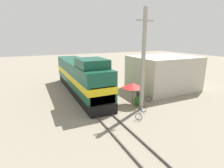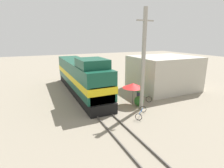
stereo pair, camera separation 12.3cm
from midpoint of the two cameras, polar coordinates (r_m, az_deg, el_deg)
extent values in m
plane|color=gray|center=(18.05, -4.83, -7.86)|extent=(120.00, 120.00, 0.00)
cube|color=#4C4742|center=(17.81, -7.02, -7.99)|extent=(0.08, 31.74, 0.15)
cube|color=#4C4742|center=(18.26, -2.70, -7.30)|extent=(0.08, 31.74, 0.15)
cube|color=black|center=(23.28, -9.95, -1.36)|extent=(2.67, 16.23, 1.07)
cube|color=#144C38|center=(22.81, -10.17, 3.50)|extent=(2.90, 15.58, 2.95)
cube|color=yellow|center=(22.86, -10.14, 2.78)|extent=(2.94, 15.75, 0.70)
cube|color=yellow|center=(16.81, -4.17, -2.75)|extent=(2.47, 2.27, 1.62)
cube|color=#144C38|center=(17.88, -6.38, 6.78)|extent=(2.73, 3.57, 0.89)
cylinder|color=#9E998E|center=(16.89, 10.40, 7.29)|extent=(0.39, 0.39, 9.61)
cube|color=#9E998E|center=(16.81, 11.01, 19.71)|extent=(1.80, 0.12, 0.12)
cylinder|color=#4C4C4C|center=(18.79, 6.97, -3.37)|extent=(0.05, 0.05, 2.23)
cone|color=red|center=(18.51, 7.07, -0.47)|extent=(2.23, 2.23, 0.50)
cube|color=#595959|center=(23.20, 10.92, 0.11)|extent=(0.12, 0.12, 2.29)
cube|color=#1972BF|center=(22.81, 11.15, 4.62)|extent=(1.91, 0.08, 1.42)
sphere|color=#2D722D|center=(18.68, 9.00, -5.49)|extent=(1.03, 1.03, 1.03)
cube|color=#2D3347|center=(20.49, 8.72, -3.86)|extent=(0.30, 0.20, 0.87)
cylinder|color=#337F3F|center=(20.25, 8.80, -1.76)|extent=(0.34, 0.34, 0.69)
sphere|color=tan|center=(20.12, 8.86, -0.47)|extent=(0.25, 0.25, 0.25)
torus|color=black|center=(21.57, 12.13, -3.35)|extent=(0.56, 0.44, 0.67)
torus|color=black|center=(19.90, 12.11, -4.92)|extent=(0.56, 0.44, 0.67)
cube|color=slate|center=(20.67, 12.15, -3.60)|extent=(0.93, 1.22, 0.04)
cylinder|color=slate|center=(20.99, 12.14, -3.54)|extent=(0.04, 0.04, 0.28)
torus|color=black|center=(17.21, 10.32, -8.10)|extent=(0.46, 0.49, 0.63)
torus|color=black|center=(15.59, 8.89, -10.57)|extent=(0.46, 0.49, 0.63)
cube|color=#194C99|center=(16.33, 9.67, -8.71)|extent=(1.16, 1.08, 0.04)
cylinder|color=#194C99|center=(16.64, 9.91, -8.52)|extent=(0.04, 0.04, 0.26)
cube|color=#B7B2A3|center=(25.00, 16.56, 3.45)|extent=(8.26, 6.71, 4.53)
camera|label=1|loc=(0.06, -89.79, 0.06)|focal=28.00mm
camera|label=2|loc=(0.06, 90.21, -0.06)|focal=28.00mm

